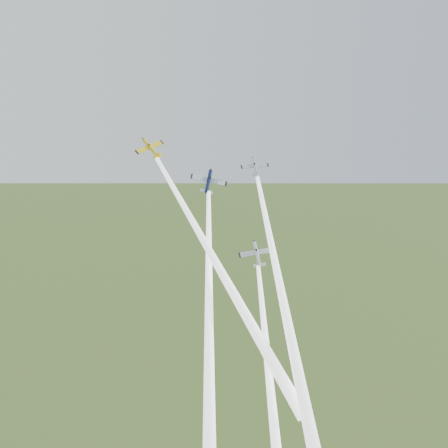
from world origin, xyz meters
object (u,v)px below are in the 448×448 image
Objects in this scene: plane_yellow at (151,148)px; plane_navy at (209,181)px; plane_silver_low at (257,254)px; plane_silver_right at (255,167)px.

plane_navy is (12.78, -3.97, -7.92)m from plane_yellow.
plane_yellow is 15.54m from plane_navy.
plane_yellow is at bearing -174.49° from plane_navy.
plane_yellow is 34.68m from plane_silver_low.
plane_navy is 1.30× the size of plane_silver_right.
plane_silver_right is 21.44m from plane_silver_low.
plane_yellow is at bearing 157.31° from plane_silver_low.
plane_silver_right is at bearing -35.45° from plane_yellow.
plane_navy is at bearing 173.20° from plane_silver_right.
plane_silver_low is (-4.28, -9.58, -18.69)m from plane_silver_right.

